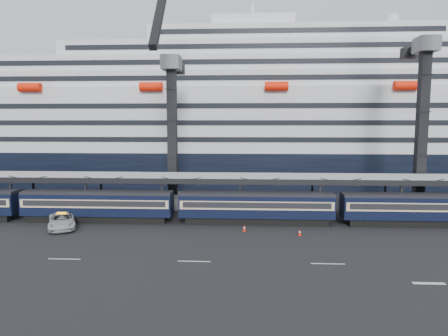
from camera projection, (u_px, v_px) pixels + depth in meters
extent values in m
plane|color=black|center=(340.00, 250.00, 39.37)|extent=(260.00, 260.00, 0.00)
cube|color=beige|center=(64.00, 259.00, 36.74)|extent=(3.00, 0.15, 0.02)
cube|color=beige|center=(194.00, 261.00, 36.12)|extent=(3.00, 0.15, 0.02)
cube|color=beige|center=(328.00, 264.00, 35.50)|extent=(3.00, 0.15, 0.02)
cube|color=beige|center=(429.00, 283.00, 31.17)|extent=(2.50, 0.40, 0.02)
cube|color=black|center=(98.00, 218.00, 50.69)|extent=(17.48, 2.40, 0.90)
cube|color=black|center=(98.00, 204.00, 50.48)|extent=(19.00, 2.80, 2.70)
cube|color=beige|center=(98.00, 202.00, 50.45)|extent=(18.62, 2.92, 1.05)
cube|color=black|center=(98.00, 201.00, 50.44)|extent=(17.86, 2.98, 0.70)
cube|color=black|center=(97.00, 192.00, 50.31)|extent=(19.00, 2.50, 0.35)
cube|color=black|center=(256.00, 220.00, 49.65)|extent=(17.48, 2.40, 0.90)
cube|color=black|center=(256.00, 206.00, 49.45)|extent=(19.00, 2.80, 2.70)
cube|color=beige|center=(256.00, 203.00, 49.42)|extent=(18.62, 2.92, 1.05)
cube|color=black|center=(256.00, 203.00, 49.41)|extent=(17.86, 2.98, 0.70)
cube|color=black|center=(256.00, 194.00, 49.28)|extent=(19.00, 2.50, 0.35)
cube|color=black|center=(420.00, 222.00, 48.62)|extent=(17.48, 2.40, 0.90)
cube|color=black|center=(421.00, 208.00, 48.42)|extent=(19.00, 2.80, 2.70)
cube|color=beige|center=(421.00, 205.00, 48.38)|extent=(18.62, 2.92, 1.05)
cube|color=black|center=(421.00, 205.00, 48.38)|extent=(17.86, 2.98, 0.70)
cube|color=black|center=(422.00, 195.00, 48.25)|extent=(19.00, 2.50, 0.35)
cube|color=#98999F|center=(316.00, 177.00, 52.65)|extent=(130.00, 6.00, 0.25)
cube|color=black|center=(320.00, 182.00, 49.71)|extent=(130.00, 0.25, 0.70)
cube|color=black|center=(312.00, 176.00, 55.66)|extent=(130.00, 0.25, 0.70)
cube|color=black|center=(11.00, 198.00, 52.24)|extent=(0.25, 0.25, 5.40)
cube|color=black|center=(34.00, 191.00, 57.80)|extent=(0.25, 0.25, 5.40)
cube|color=black|center=(86.00, 199.00, 51.73)|extent=(0.25, 0.25, 5.40)
cube|color=black|center=(101.00, 191.00, 57.28)|extent=(0.25, 0.25, 5.40)
cube|color=black|center=(162.00, 199.00, 51.21)|extent=(0.25, 0.25, 5.40)
cube|color=black|center=(170.00, 192.00, 56.77)|extent=(0.25, 0.25, 5.40)
cube|color=black|center=(240.00, 200.00, 50.69)|extent=(0.25, 0.25, 5.40)
cube|color=black|center=(241.00, 193.00, 56.25)|extent=(0.25, 0.25, 5.40)
cube|color=black|center=(320.00, 201.00, 50.18)|extent=(0.25, 0.25, 5.40)
cube|color=black|center=(312.00, 193.00, 55.73)|extent=(0.25, 0.25, 5.40)
cube|color=black|center=(401.00, 202.00, 49.66)|extent=(0.25, 0.25, 5.40)
cube|color=black|center=(385.00, 194.00, 55.22)|extent=(0.25, 0.25, 5.40)
cube|color=black|center=(289.00, 165.00, 84.62)|extent=(200.00, 28.00, 7.00)
cube|color=silver|center=(290.00, 120.00, 83.54)|extent=(190.00, 26.88, 12.00)
cube|color=silver|center=(291.00, 84.00, 82.70)|extent=(160.00, 24.64, 3.00)
cube|color=black|center=(299.00, 77.00, 70.42)|extent=(153.60, 0.12, 0.90)
cube|color=silver|center=(291.00, 69.00, 82.36)|extent=(124.00, 21.84, 3.00)
cube|color=black|center=(298.00, 61.00, 71.47)|extent=(119.04, 0.12, 0.90)
cube|color=silver|center=(291.00, 54.00, 82.02)|extent=(90.00, 19.04, 3.00)
cube|color=black|center=(297.00, 45.00, 72.52)|extent=(86.40, 0.12, 0.90)
cube|color=silver|center=(291.00, 39.00, 81.68)|extent=(56.00, 16.24, 3.00)
cube|color=black|center=(297.00, 30.00, 73.57)|extent=(53.76, 0.12, 0.90)
cube|color=silver|center=(252.00, 27.00, 81.81)|extent=(16.00, 12.00, 2.50)
cylinder|color=silver|center=(392.00, 23.00, 80.31)|extent=(2.80, 2.80, 3.00)
cylinder|color=#FF1F08|center=(30.00, 87.00, 71.44)|extent=(4.00, 1.60, 1.60)
cylinder|color=#FF1F08|center=(151.00, 87.00, 70.30)|extent=(4.00, 1.60, 1.60)
cylinder|color=#FF1F08|center=(276.00, 86.00, 69.16)|extent=(4.00, 1.60, 1.60)
cylinder|color=#FF1F08|center=(406.00, 86.00, 68.03)|extent=(4.00, 1.60, 1.60)
cube|color=#52565B|center=(173.00, 201.00, 59.14)|extent=(4.50, 4.50, 2.00)
cube|color=black|center=(172.00, 133.00, 58.01)|extent=(1.30, 1.30, 18.00)
cube|color=#52565B|center=(171.00, 63.00, 56.88)|extent=(2.60, 3.20, 2.00)
cube|color=black|center=(162.00, 0.00, 50.36)|extent=(0.90, 12.26, 14.37)
cube|color=black|center=(174.00, 65.00, 59.38)|extent=(0.90, 5.04, 0.90)
cube|color=black|center=(177.00, 69.00, 61.90)|extent=(2.20, 1.60, 1.60)
cube|color=#52565B|center=(417.00, 205.00, 56.34)|extent=(4.50, 4.50, 2.00)
cube|color=black|center=(422.00, 126.00, 55.10)|extent=(1.30, 1.30, 20.00)
cube|color=#52565B|center=(426.00, 45.00, 53.86)|extent=(2.60, 3.20, 2.00)
cube|color=black|center=(417.00, 48.00, 56.63)|extent=(0.90, 5.60, 0.90)
cube|color=black|center=(409.00, 53.00, 59.44)|extent=(2.20, 1.60, 1.60)
imported|color=#A6A9AD|center=(62.00, 221.00, 47.39)|extent=(5.31, 7.02, 1.77)
cube|color=#FF1F08|center=(244.00, 231.00, 46.24)|extent=(0.38, 0.38, 0.04)
cone|color=#FF1F08|center=(244.00, 228.00, 46.20)|extent=(0.32, 0.32, 0.71)
cylinder|color=white|center=(244.00, 228.00, 46.20)|extent=(0.27, 0.27, 0.12)
cube|color=#FF1F08|center=(300.00, 235.00, 44.51)|extent=(0.35, 0.35, 0.04)
cone|color=#FF1F08|center=(300.00, 232.00, 44.47)|extent=(0.29, 0.29, 0.66)
cylinder|color=white|center=(300.00, 232.00, 44.47)|extent=(0.25, 0.25, 0.11)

